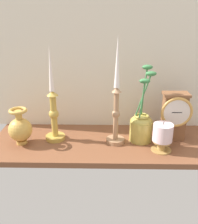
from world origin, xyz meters
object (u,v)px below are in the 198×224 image
candlestick_tall_left (117,107)px  mantel_clock (175,115)px  brass_vase_jar (142,125)px  candlestick_tall_center (54,111)px  pillar_candle_front (163,136)px  brass_vase_bulbous (21,128)px

candlestick_tall_left → mantel_clock: bearing=8.5°
candlestick_tall_left → brass_vase_jar: bearing=10.5°
mantel_clock → candlestick_tall_center: 53.09cm
candlestick_tall_center → brass_vase_jar: size_ratio=1.26×
candlestick_tall_center → pillar_candle_front: 47.41cm
candlestick_tall_center → brass_vase_bulbous: (-14.06, -4.36, -6.46)cm
brass_vase_jar → pillar_candle_front: brass_vase_jar is taller
pillar_candle_front → brass_vase_jar: bearing=130.7°
brass_vase_bulbous → brass_vase_jar: size_ratio=0.48×
brass_vase_bulbous → brass_vase_jar: 52.72cm
brass_vase_jar → candlestick_tall_center: bearing=179.5°
candlestick_tall_center → candlestick_tall_left: bearing=-5.1°
pillar_candle_front → brass_vase_bulbous: bearing=175.5°
candlestick_tall_left → brass_vase_bulbous: (-41.15, -1.92, -9.47)cm
candlestick_tall_center → pillar_candle_front: candlestick_tall_center is taller
candlestick_tall_left → candlestick_tall_center: 27.37cm
candlestick_tall_center → brass_vase_jar: (38.50, -0.32, -6.05)cm
candlestick_tall_center → brass_vase_bulbous: bearing=-162.7°
mantel_clock → candlestick_tall_left: bearing=-171.5°
candlestick_tall_left → brass_vase_bulbous: candlestick_tall_left is taller
pillar_candle_front → mantel_clock: bearing=56.3°
mantel_clock → candlestick_tall_left: candlestick_tall_left is taller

